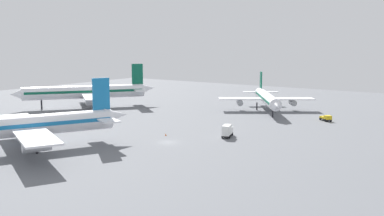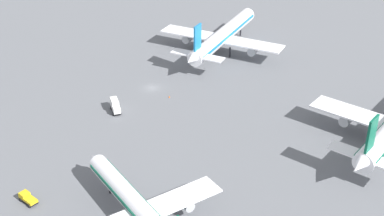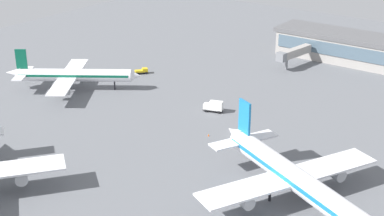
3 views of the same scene
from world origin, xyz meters
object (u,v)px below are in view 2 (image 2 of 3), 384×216
airplane_distant (139,209)px  safety_cone_near_gate (169,97)px  pushback_tractor (28,198)px  catering_truck (115,106)px  airplane_at_gate (223,35)px

airplane_distant → safety_cone_near_gate: size_ratio=62.67×
pushback_tractor → safety_cone_near_gate: pushback_tractor is taller
catering_truck → airplane_at_gate: bearing=124.2°
airplane_at_gate → pushback_tractor: bearing=176.9°
airplane_at_gate → airplane_distant: size_ratio=1.32×
safety_cone_near_gate → airplane_at_gate: bearing=153.3°
airplane_at_gate → pushback_tractor: 91.32m
airplane_distant → catering_truck: (-46.55, -10.96, -3.09)m
airplane_at_gate → airplane_distant: bearing=-166.9°
airplane_distant → catering_truck: size_ratio=6.36×
pushback_tractor → airplane_at_gate: bearing=-78.6°
safety_cone_near_gate → airplane_distant: bearing=-3.6°
pushback_tractor → catering_truck: (-38.81, 13.44, 0.73)m
pushback_tractor → catering_truck: size_ratio=0.77×
airplane_at_gate → airplane_distant: airplane_at_gate is taller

